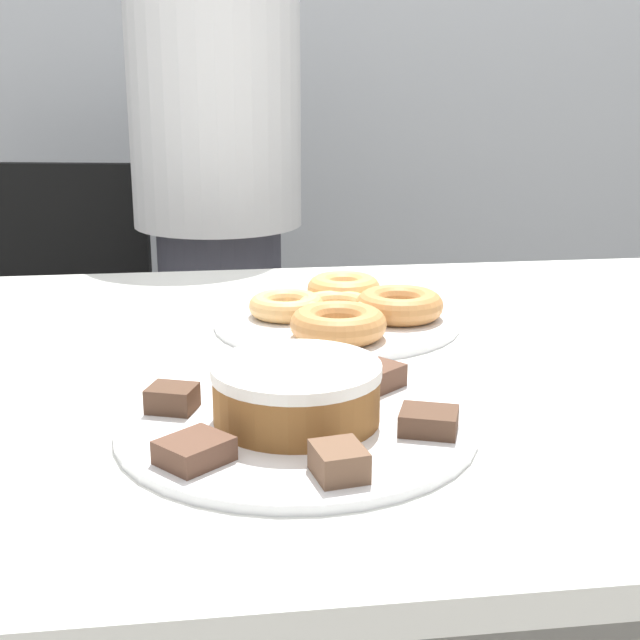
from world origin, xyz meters
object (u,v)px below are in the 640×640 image
(person_standing, at_px, (218,204))
(frosted_cake, at_px, (296,392))
(plate_donuts, at_px, (337,321))
(office_chair_left, at_px, (54,376))
(plate_cake, at_px, (297,425))

(person_standing, height_order, frosted_cake, person_standing)
(plate_donuts, bearing_deg, office_chair_left, 123.86)
(office_chair_left, bearing_deg, frosted_cake, -58.29)
(plate_cake, relative_size, plate_donuts, 1.05)
(person_standing, height_order, plate_donuts, person_standing)
(person_standing, distance_m, plate_cake, 1.09)
(person_standing, bearing_deg, frosted_cake, -87.33)
(plate_cake, xyz_separation_m, frosted_cake, (-0.00, 0.00, 0.03))
(plate_cake, bearing_deg, office_chair_left, 110.58)
(office_chair_left, height_order, plate_cake, office_chair_left)
(plate_donuts, relative_size, frosted_cake, 2.04)
(person_standing, relative_size, plate_donuts, 4.51)
(office_chair_left, xyz_separation_m, frosted_cake, (0.43, -1.15, 0.37))
(person_standing, xyz_separation_m, plate_cake, (0.05, -1.09, -0.06))
(frosted_cake, bearing_deg, plate_cake, 0.00)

